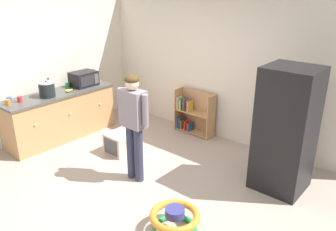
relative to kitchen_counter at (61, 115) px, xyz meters
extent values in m
plane|color=#B49D8F|center=(2.20, -0.32, -0.45)|extent=(12.00, 12.00, 0.00)
cube|color=silver|center=(2.20, 2.01, 0.90)|extent=(5.20, 0.06, 2.70)
cube|color=silver|center=(-0.43, 0.49, 0.90)|extent=(0.06, 2.99, 2.70)
cube|color=tan|center=(0.00, 0.00, -0.02)|extent=(0.60, 2.08, 0.86)
cube|color=#4C4B48|center=(0.00, 0.00, 0.43)|extent=(0.64, 2.12, 0.04)
sphere|color=silver|center=(0.31, -0.69, 0.11)|extent=(0.04, 0.04, 0.04)
sphere|color=silver|center=(0.31, 0.00, 0.11)|extent=(0.04, 0.04, 0.04)
sphere|color=silver|center=(0.31, 0.69, 0.11)|extent=(0.04, 0.04, 0.04)
cube|color=black|center=(3.88, 1.07, 0.44)|extent=(0.70, 0.68, 1.78)
cylinder|color=silver|center=(3.52, 0.90, 0.53)|extent=(0.02, 0.02, 0.50)
cube|color=#333333|center=(3.53, 1.07, 0.83)|extent=(0.01, 0.67, 0.01)
cube|color=tan|center=(1.42, 1.79, -0.03)|extent=(0.02, 0.28, 0.85)
cube|color=tan|center=(2.20, 1.79, -0.03)|extent=(0.02, 0.28, 0.85)
cube|color=tan|center=(1.81, 1.92, -0.03)|extent=(0.80, 0.02, 0.85)
cube|color=tan|center=(1.81, 1.79, -0.42)|extent=(0.76, 0.24, 0.02)
cube|color=tan|center=(1.81, 1.79, -0.02)|extent=(0.76, 0.24, 0.02)
cube|color=#265799|center=(1.46, 1.76, -0.31)|extent=(0.03, 0.17, 0.20)
cube|color=beige|center=(1.46, 1.76, 0.11)|extent=(0.03, 0.17, 0.24)
cube|color=#38343C|center=(1.51, 1.76, -0.29)|extent=(0.03, 0.17, 0.24)
cube|color=gold|center=(1.52, 1.76, 0.09)|extent=(0.03, 0.17, 0.19)
cube|color=brown|center=(1.56, 1.76, -0.32)|extent=(0.02, 0.17, 0.18)
cube|color=#337F47|center=(1.55, 1.76, 0.11)|extent=(0.02, 0.17, 0.24)
cube|color=red|center=(1.65, 1.76, -0.32)|extent=(0.02, 0.17, 0.18)
cube|color=#736649|center=(1.61, 1.76, 0.12)|extent=(0.02, 0.17, 0.25)
cube|color=#B52029|center=(1.72, 1.76, -0.33)|extent=(0.03, 0.17, 0.17)
cube|color=#8E3A8F|center=(1.69, 1.76, 0.12)|extent=(0.02, 0.17, 0.24)
cube|color=#235497|center=(1.74, 1.76, -0.33)|extent=(0.03, 0.17, 0.16)
cube|color=gold|center=(1.72, 1.76, 0.10)|extent=(0.02, 0.17, 0.21)
cylinder|color=#31344E|center=(2.06, -0.15, -0.02)|extent=(0.13, 0.13, 0.86)
cylinder|color=#31344E|center=(2.22, -0.15, -0.02)|extent=(0.13, 0.13, 0.86)
cube|color=gray|center=(2.14, -0.15, 0.68)|extent=(0.38, 0.22, 0.54)
cylinder|color=gray|center=(1.90, -0.15, 0.71)|extent=(0.09, 0.09, 0.46)
cylinder|color=gray|center=(2.38, -0.15, 0.71)|extent=(0.09, 0.09, 0.46)
sphere|color=beige|center=(2.14, -0.15, 1.05)|extent=(0.20, 0.20, 0.20)
ellipsoid|color=#433015|center=(2.14, -0.15, 1.10)|extent=(0.20, 0.20, 0.13)
torus|color=#22934B|center=(3.34, -0.68, -0.42)|extent=(0.54, 0.54, 0.07)
torus|color=orange|center=(3.34, -0.68, -0.23)|extent=(0.60, 0.60, 0.08)
cylinder|color=navy|center=(3.34, -0.68, -0.18)|extent=(0.23, 0.23, 0.10)
cylinder|color=silver|center=(3.56, -0.68, -0.32)|extent=(0.02, 0.02, 0.18)
cylinder|color=silver|center=(3.23, -0.49, -0.32)|extent=(0.02, 0.02, 0.18)
cylinder|color=silver|center=(3.23, -0.87, -0.32)|extent=(0.02, 0.02, 0.18)
cube|color=beige|center=(1.32, 0.34, -0.27)|extent=(0.42, 0.54, 0.36)
cube|color=#424247|center=(1.32, 0.06, -0.27)|extent=(0.32, 0.01, 0.27)
cube|color=black|center=(-0.01, 0.59, 0.59)|extent=(0.36, 0.48, 0.28)
cube|color=#2D2D33|center=(0.17, 0.54, 0.59)|extent=(0.01, 0.31, 0.20)
cube|color=#515156|center=(0.17, 0.76, 0.59)|extent=(0.01, 0.10, 0.20)
cylinder|color=black|center=(0.08, -0.26, 0.57)|extent=(0.27, 0.27, 0.25)
cylinder|color=silver|center=(0.08, -0.26, 0.71)|extent=(0.28, 0.28, 0.02)
sphere|color=black|center=(0.08, -0.26, 0.73)|extent=(0.03, 0.03, 0.03)
ellipsoid|color=yellow|center=(0.10, 0.16, 0.48)|extent=(0.09, 0.16, 0.04)
ellipsoid|color=yellow|center=(0.11, 0.17, 0.48)|extent=(0.04, 0.15, 0.04)
ellipsoid|color=yellow|center=(0.13, 0.16, 0.48)|extent=(0.09, 0.16, 0.04)
cylinder|color=#9E661E|center=(-0.16, 0.95, 0.54)|extent=(0.07, 0.07, 0.18)
cylinder|color=#9E661E|center=(-0.16, 0.95, 0.65)|extent=(0.03, 0.03, 0.05)
cylinder|color=black|center=(-0.16, 0.95, 0.69)|extent=(0.04, 0.04, 0.02)
cylinder|color=red|center=(-0.21, -0.05, 0.54)|extent=(0.07, 0.07, 0.18)
cylinder|color=red|center=(-0.21, -0.05, 0.65)|extent=(0.03, 0.03, 0.05)
cylinder|color=black|center=(-0.21, -0.05, 0.69)|extent=(0.04, 0.04, 0.02)
cylinder|color=green|center=(-0.15, 0.30, 0.50)|extent=(0.08, 0.08, 0.09)
cylinder|color=red|center=(-0.03, -0.72, 0.50)|extent=(0.08, 0.08, 0.09)
cylinder|color=blue|center=(-0.14, -0.85, 0.50)|extent=(0.08, 0.08, 0.09)
cylinder|color=orange|center=(-0.03, -0.92, 0.50)|extent=(0.08, 0.08, 0.09)
camera|label=1|loc=(5.40, -3.23, 2.31)|focal=36.15mm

